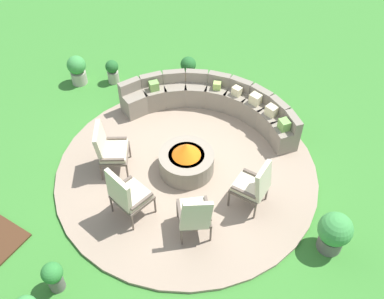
{
  "coord_description": "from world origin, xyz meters",
  "views": [
    {
      "loc": [
        3.07,
        -4.76,
        6.49
      ],
      "look_at": [
        0.0,
        0.2,
        0.45
      ],
      "focal_mm": 41.08,
      "sensor_mm": 36.0,
      "label": 1
    }
  ],
  "objects_px": {
    "fire_pit": "(186,160)",
    "curved_stone_bench": "(214,103)",
    "lounge_chair_back_right": "(254,185)",
    "potted_plant_3": "(113,71)",
    "lounge_chair_front_left": "(109,148)",
    "potted_plant_1": "(53,276)",
    "lounge_chair_back_left": "(195,214)",
    "potted_plant_4": "(77,69)",
    "potted_plant_2": "(188,68)",
    "potted_plant_5": "(334,232)",
    "lounge_chair_front_right": "(127,194)"
  },
  "relations": [
    {
      "from": "curved_stone_bench",
      "to": "potted_plant_4",
      "type": "relative_size",
      "value": 5.28
    },
    {
      "from": "lounge_chair_front_right",
      "to": "potted_plant_1",
      "type": "bearing_deg",
      "value": -82.94
    },
    {
      "from": "potted_plant_2",
      "to": "potted_plant_3",
      "type": "bearing_deg",
      "value": -146.82
    },
    {
      "from": "lounge_chair_back_right",
      "to": "potted_plant_1",
      "type": "xyz_separation_m",
      "value": [
        -1.88,
        -3.01,
        -0.26
      ]
    },
    {
      "from": "lounge_chair_front_right",
      "to": "potted_plant_3",
      "type": "bearing_deg",
      "value": 145.13
    },
    {
      "from": "fire_pit",
      "to": "potted_plant_2",
      "type": "height_order",
      "value": "fire_pit"
    },
    {
      "from": "curved_stone_bench",
      "to": "potted_plant_2",
      "type": "bearing_deg",
      "value": 145.04
    },
    {
      "from": "lounge_chair_front_right",
      "to": "lounge_chair_front_left",
      "type": "bearing_deg",
      "value": 156.03
    },
    {
      "from": "lounge_chair_back_left",
      "to": "potted_plant_3",
      "type": "height_order",
      "value": "lounge_chair_back_left"
    },
    {
      "from": "lounge_chair_back_right",
      "to": "potted_plant_3",
      "type": "bearing_deg",
      "value": 70.3
    },
    {
      "from": "lounge_chair_front_right",
      "to": "potted_plant_2",
      "type": "height_order",
      "value": "lounge_chair_front_right"
    },
    {
      "from": "lounge_chair_front_left",
      "to": "lounge_chair_back_left",
      "type": "xyz_separation_m",
      "value": [
        2.13,
        -0.42,
        -0.02
      ]
    },
    {
      "from": "fire_pit",
      "to": "potted_plant_5",
      "type": "height_order",
      "value": "potted_plant_5"
    },
    {
      "from": "potted_plant_3",
      "to": "potted_plant_4",
      "type": "height_order",
      "value": "potted_plant_4"
    },
    {
      "from": "fire_pit",
      "to": "curved_stone_bench",
      "type": "relative_size",
      "value": 0.28
    },
    {
      "from": "lounge_chair_back_right",
      "to": "potted_plant_5",
      "type": "distance_m",
      "value": 1.5
    },
    {
      "from": "potted_plant_1",
      "to": "curved_stone_bench",
      "type": "bearing_deg",
      "value": 89.18
    },
    {
      "from": "lounge_chair_back_left",
      "to": "potted_plant_2",
      "type": "xyz_separation_m",
      "value": [
        -2.41,
        3.65,
        -0.23
      ]
    },
    {
      "from": "potted_plant_4",
      "to": "potted_plant_2",
      "type": "bearing_deg",
      "value": 33.47
    },
    {
      "from": "potted_plant_4",
      "to": "potted_plant_5",
      "type": "height_order",
      "value": "potted_plant_5"
    },
    {
      "from": "lounge_chair_front_left",
      "to": "lounge_chair_back_left",
      "type": "height_order",
      "value": "lounge_chair_front_left"
    },
    {
      "from": "lounge_chair_front_left",
      "to": "curved_stone_bench",
      "type": "bearing_deg",
      "value": 126.93
    },
    {
      "from": "fire_pit",
      "to": "potted_plant_4",
      "type": "height_order",
      "value": "fire_pit"
    },
    {
      "from": "curved_stone_bench",
      "to": "potted_plant_4",
      "type": "height_order",
      "value": "curved_stone_bench"
    },
    {
      "from": "lounge_chair_back_left",
      "to": "potted_plant_4",
      "type": "height_order",
      "value": "lounge_chair_back_left"
    },
    {
      "from": "curved_stone_bench",
      "to": "potted_plant_2",
      "type": "distance_m",
      "value": 1.41
    },
    {
      "from": "lounge_chair_back_right",
      "to": "potted_plant_3",
      "type": "distance_m",
      "value": 4.77
    },
    {
      "from": "curved_stone_bench",
      "to": "lounge_chair_front_left",
      "type": "relative_size",
      "value": 3.61
    },
    {
      "from": "curved_stone_bench",
      "to": "potted_plant_5",
      "type": "distance_m",
      "value": 3.79
    },
    {
      "from": "lounge_chair_back_left",
      "to": "potted_plant_5",
      "type": "distance_m",
      "value": 2.28
    },
    {
      "from": "fire_pit",
      "to": "potted_plant_1",
      "type": "height_order",
      "value": "fire_pit"
    },
    {
      "from": "lounge_chair_front_right",
      "to": "lounge_chair_back_right",
      "type": "distance_m",
      "value": 2.19
    },
    {
      "from": "fire_pit",
      "to": "potted_plant_5",
      "type": "bearing_deg",
      "value": -3.12
    },
    {
      "from": "lounge_chair_front_left",
      "to": "potted_plant_1",
      "type": "xyz_separation_m",
      "value": [
        0.81,
        -2.38,
        -0.27
      ]
    },
    {
      "from": "potted_plant_1",
      "to": "potted_plant_2",
      "type": "height_order",
      "value": "potted_plant_2"
    },
    {
      "from": "lounge_chair_front_left",
      "to": "lounge_chair_front_right",
      "type": "xyz_separation_m",
      "value": [
        0.96,
        -0.7,
        0.03
      ]
    },
    {
      "from": "fire_pit",
      "to": "curved_stone_bench",
      "type": "xyz_separation_m",
      "value": [
        -0.37,
        1.69,
        0.04
      ]
    },
    {
      "from": "lounge_chair_back_right",
      "to": "potted_plant_4",
      "type": "distance_m",
      "value": 5.28
    },
    {
      "from": "lounge_chair_front_left",
      "to": "potted_plant_4",
      "type": "distance_m",
      "value": 3.04
    },
    {
      "from": "potted_plant_2",
      "to": "potted_plant_5",
      "type": "xyz_separation_m",
      "value": [
        4.47,
        -2.66,
        0.08
      ]
    },
    {
      "from": "fire_pit",
      "to": "lounge_chair_back_right",
      "type": "relative_size",
      "value": 1.01
    },
    {
      "from": "lounge_chair_front_left",
      "to": "potted_plant_5",
      "type": "distance_m",
      "value": 4.23
    },
    {
      "from": "lounge_chair_front_left",
      "to": "lounge_chair_back_left",
      "type": "distance_m",
      "value": 2.18
    },
    {
      "from": "fire_pit",
      "to": "lounge_chair_back_right",
      "type": "distance_m",
      "value": 1.48
    },
    {
      "from": "potted_plant_3",
      "to": "potted_plant_4",
      "type": "distance_m",
      "value": 0.82
    },
    {
      "from": "potted_plant_1",
      "to": "potted_plant_4",
      "type": "bearing_deg",
      "value": 128.1
    },
    {
      "from": "potted_plant_1",
      "to": "potted_plant_4",
      "type": "relative_size",
      "value": 0.84
    },
    {
      "from": "potted_plant_1",
      "to": "lounge_chair_back_left",
      "type": "bearing_deg",
      "value": 55.95
    },
    {
      "from": "lounge_chair_back_left",
      "to": "potted_plant_1",
      "type": "xyz_separation_m",
      "value": [
        -1.32,
        -1.96,
        -0.25
      ]
    },
    {
      "from": "lounge_chair_back_left",
      "to": "potted_plant_2",
      "type": "relative_size",
      "value": 1.59
    }
  ]
}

